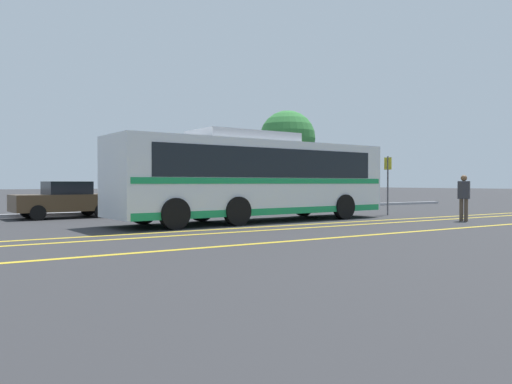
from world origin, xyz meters
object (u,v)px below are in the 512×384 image
Objects in this scene: tree_0 at (287,139)px; parked_car_1 at (65,200)px; parked_car_2 at (187,199)px; transit_bus at (256,176)px; pedestrian_0 at (464,195)px; bus_stop_sign at (388,178)px.

parked_car_1 is at bearing -167.25° from tree_0.
parked_car_1 is 5.33m from parked_car_2.
transit_bus is 12.19m from tree_0.
transit_bus is 2.96× the size of parked_car_2.
transit_bus is 7.98m from pedestrian_0.
parked_car_2 is at bearing -156.33° from tree_0.
parked_car_1 is 1.05× the size of parked_car_2.
pedestrian_0 is 13.59m from tree_0.
tree_0 is at bearing 148.36° from pedestrian_0.
transit_bus is at bearing -139.59° from parked_car_1.
pedestrian_0 is (12.51, -10.07, 0.25)m from parked_car_1.
pedestrian_0 is at bearing -133.12° from parked_car_1.
transit_bus is 1.98× the size of tree_0.
parked_car_2 is 2.25× the size of pedestrian_0.
tree_0 is (1.19, 13.16, 3.17)m from pedestrian_0.
bus_stop_sign is at bearing -123.76° from parked_car_2.
parked_car_2 is 0.67× the size of tree_0.
transit_bus reaches higher than bus_stop_sign.
transit_bus reaches higher than parked_car_2.
transit_bus is 7.09m from bus_stop_sign.
parked_car_1 is 16.06m from pedestrian_0.
tree_0 is (8.40, 3.68, 3.46)m from parked_car_2.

